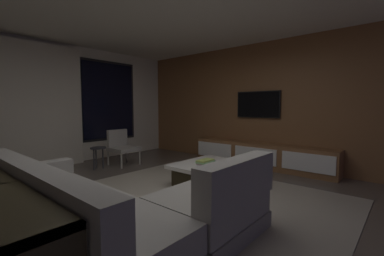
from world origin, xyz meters
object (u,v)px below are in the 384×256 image
object	(u,v)px
side_stool	(98,151)
media_console	(262,156)
coffee_table	(214,174)
accent_chair_near_window	(121,145)
mounted_tv	(258,104)
book_stack_on_coffee_table	(206,162)
sectional_couch	(113,213)

from	to	relation	value
side_stool	media_console	size ratio (longest dim) A/B	0.15
coffee_table	accent_chair_near_window	size ratio (longest dim) A/B	1.49
side_stool	mounted_tv	size ratio (longest dim) A/B	0.46
mounted_tv	side_stool	bearing A→B (deg)	137.83
coffee_table	media_console	xyz separation A→B (m)	(1.70, -0.02, 0.06)
accent_chair_near_window	side_stool	size ratio (longest dim) A/B	1.70
coffee_table	book_stack_on_coffee_table	distance (m)	0.26
sectional_couch	mounted_tv	size ratio (longest dim) A/B	2.48
accent_chair_near_window	mounted_tv	world-z (taller)	mounted_tv
sectional_couch	coffee_table	size ratio (longest dim) A/B	2.16
side_stool	media_console	distance (m)	3.45
coffee_table	media_console	world-z (taller)	media_console
media_console	mounted_tv	xyz separation A→B (m)	(0.18, 0.20, 1.10)
coffee_table	side_stool	xyz separation A→B (m)	(-0.67, 2.49, 0.19)
accent_chair_near_window	media_console	bearing A→B (deg)	-54.63
media_console	side_stool	bearing A→B (deg)	133.37
sectional_couch	book_stack_on_coffee_table	world-z (taller)	sectional_couch
side_stool	book_stack_on_coffee_table	bearing A→B (deg)	-76.50
sectional_couch	media_console	xyz separation A→B (m)	(3.75, 0.27, -0.04)
accent_chair_near_window	side_stool	distance (m)	0.58
side_stool	mounted_tv	xyz separation A→B (m)	(2.55, -2.31, 0.98)
accent_chair_near_window	side_stool	bearing A→B (deg)	-178.31
sectional_couch	side_stool	world-z (taller)	sectional_couch
side_stool	coffee_table	bearing A→B (deg)	-74.86
side_stool	mounted_tv	world-z (taller)	mounted_tv
media_console	mounted_tv	size ratio (longest dim) A/B	3.08
side_stool	media_console	bearing A→B (deg)	-46.63
book_stack_on_coffee_table	media_console	xyz separation A→B (m)	(1.80, -0.12, -0.15)
sectional_couch	mounted_tv	distance (m)	4.10
book_stack_on_coffee_table	media_console	distance (m)	1.81
coffee_table	side_stool	bearing A→B (deg)	105.14
sectional_couch	mounted_tv	world-z (taller)	mounted_tv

